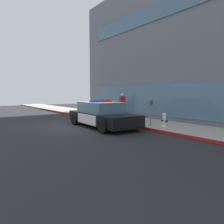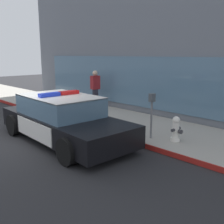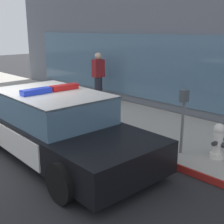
{
  "view_description": "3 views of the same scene",
  "coord_description": "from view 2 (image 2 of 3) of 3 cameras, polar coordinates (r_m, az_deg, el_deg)",
  "views": [
    {
      "loc": [
        10.88,
        -5.59,
        1.87
      ],
      "look_at": [
        1.33,
        1.28,
        0.82
      ],
      "focal_mm": 33.81,
      "sensor_mm": 36.0,
      "label": 1
    },
    {
      "loc": [
        7.8,
        -3.61,
        2.6
      ],
      "look_at": [
        1.94,
        2.03,
        0.82
      ],
      "focal_mm": 42.6,
      "sensor_mm": 36.0,
      "label": 2
    },
    {
      "loc": [
        6.39,
        -2.64,
        2.68
      ],
      "look_at": [
        2.34,
        1.24,
        1.11
      ],
      "focal_mm": 48.3,
      "sensor_mm": 36.0,
      "label": 3
    }
  ],
  "objects": [
    {
      "name": "sidewalk",
      "position": [
        10.84,
        -1.57,
        -1.14
      ],
      "size": [
        48.0,
        3.01,
        0.15
      ],
      "primitive_type": "cube",
      "color": "#A39E93",
      "rests_on": "ground"
    },
    {
      "name": "curb_red_paint",
      "position": [
        9.91,
        -8.08,
        -2.55
      ],
      "size": [
        28.8,
        0.04,
        0.14
      ],
      "primitive_type": "cube",
      "color": "maroon",
      "rests_on": "ground"
    },
    {
      "name": "parking_meter",
      "position": [
        7.81,
        8.52,
        0.97
      ],
      "size": [
        0.12,
        0.18,
        1.34
      ],
      "color": "slate",
      "rests_on": "sidewalk"
    },
    {
      "name": "police_cruiser",
      "position": [
        8.17,
        -10.51,
        -1.47
      ],
      "size": [
        4.94,
        2.22,
        1.49
      ],
      "rotation": [
        0.0,
        0.0,
        -0.04
      ],
      "color": "black",
      "rests_on": "ground"
    },
    {
      "name": "pedestrian_on_sidewalk",
      "position": [
        12.47,
        -3.61,
        5.0
      ],
      "size": [
        0.29,
        0.42,
        1.71
      ],
      "rotation": [
        0.0,
        0.0,
        3.06
      ],
      "color": "#23232D",
      "rests_on": "sidewalk"
    },
    {
      "name": "ground",
      "position": [
        8.98,
        -18.3,
        -5.14
      ],
      "size": [
        48.0,
        48.0,
        0.0
      ],
      "primitive_type": "plane",
      "color": "#262628"
    },
    {
      "name": "fire_hydrant",
      "position": [
        7.81,
        13.57,
        -3.6
      ],
      "size": [
        0.34,
        0.39,
        0.73
      ],
      "color": "silver",
      "rests_on": "sidewalk"
    }
  ]
}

